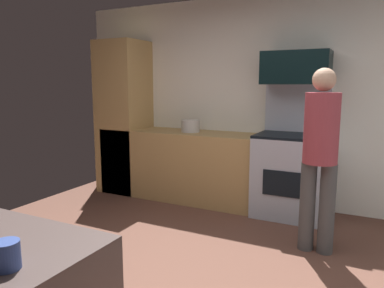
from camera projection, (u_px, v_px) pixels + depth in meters
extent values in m
cube|color=brown|center=(172.00, 287.00, 2.81)|extent=(5.20, 4.80, 0.02)
cube|color=white|center=(263.00, 101.00, 4.66)|extent=(5.20, 0.12, 2.60)
cube|color=tan|center=(187.00, 165.00, 4.88)|extent=(2.40, 0.60, 0.90)
cube|color=tan|center=(124.00, 117.00, 5.23)|extent=(0.60, 0.60, 2.10)
cube|color=#AEB7C5|center=(289.00, 176.00, 4.26)|extent=(0.76, 0.64, 0.92)
cube|color=black|center=(291.00, 136.00, 4.19)|extent=(0.76, 0.64, 0.03)
cube|color=#AEB7C5|center=(297.00, 108.00, 4.39)|extent=(0.76, 0.06, 0.56)
cube|color=black|center=(283.00, 184.00, 3.98)|extent=(0.44, 0.01, 0.28)
cube|color=black|center=(296.00, 68.00, 4.15)|extent=(0.74, 0.38, 0.37)
cylinder|color=#464646|center=(307.00, 206.00, 3.37)|extent=(0.14, 0.14, 0.82)
cylinder|color=#464646|center=(327.00, 209.00, 3.29)|extent=(0.14, 0.14, 0.82)
cylinder|color=#993841|center=(321.00, 128.00, 3.22)|extent=(0.30, 0.30, 0.62)
sphere|color=tan|center=(324.00, 80.00, 3.15)|extent=(0.20, 0.20, 0.20)
cylinder|color=#2F4485|center=(7.00, 255.00, 1.23)|extent=(0.09, 0.09, 0.10)
cylinder|color=beige|center=(190.00, 126.00, 4.77)|extent=(0.24, 0.24, 0.16)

